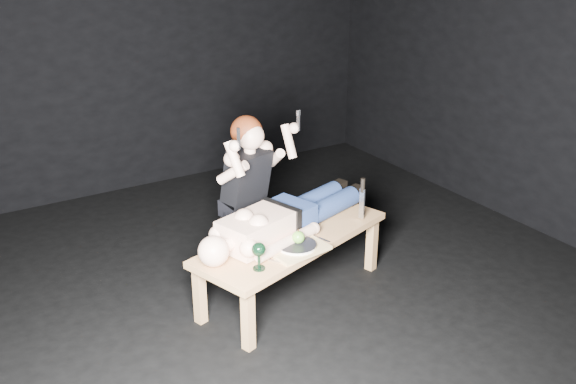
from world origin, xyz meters
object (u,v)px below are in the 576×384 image
object	(u,v)px
carving_knife	(362,199)
kneeling_woman	(240,192)
lying_man	(286,213)
goblet	(259,256)
serving_tray	(297,248)
table	(292,265)

from	to	relation	value
carving_knife	kneeling_woman	bearing A→B (deg)	124.07
lying_man	carving_knife	world-z (taller)	carving_knife
goblet	carving_knife	bearing A→B (deg)	13.78
lying_man	kneeling_woman	world-z (taller)	kneeling_woman
lying_man	kneeling_woman	size ratio (longest dim) A/B	1.10
lying_man	goblet	bearing A→B (deg)	-155.56
lying_man	serving_tray	bearing A→B (deg)	-125.70
carving_knife	lying_man	bearing A→B (deg)	148.44
table	kneeling_woman	world-z (taller)	kneeling_woman
lying_man	goblet	xyz separation A→B (m)	(-0.42, -0.37, -0.03)
table	goblet	bearing A→B (deg)	-162.87
serving_tray	goblet	world-z (taller)	goblet
table	serving_tray	size ratio (longest dim) A/B	3.82
table	carving_knife	bearing A→B (deg)	-21.49
table	lying_man	distance (m)	0.36
goblet	table	bearing A→B (deg)	34.21
kneeling_woman	goblet	size ratio (longest dim) A/B	6.90
table	serving_tray	xyz separation A→B (m)	(-0.08, -0.19, 0.24)
lying_man	serving_tray	world-z (taller)	lying_man
serving_tray	carving_knife	world-z (taller)	carving_knife
goblet	kneeling_woman	bearing A→B (deg)	70.04
kneeling_woman	serving_tray	size ratio (longest dim) A/B	3.27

